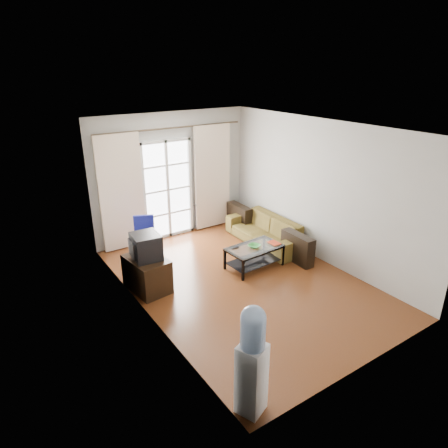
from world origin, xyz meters
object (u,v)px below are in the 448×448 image
(crt_tv, at_px, (145,247))
(task_chair, at_px, (146,252))
(sofa, at_px, (266,231))
(tv_stand, at_px, (147,274))
(coffee_table, at_px, (254,254))
(water_cooler, at_px, (252,359))

(crt_tv, height_order, task_chair, crt_tv)
(sofa, bearing_deg, crt_tv, -81.47)
(sofa, distance_m, tv_stand, 2.89)
(tv_stand, bearing_deg, task_chair, 60.76)
(task_chair, bearing_deg, crt_tv, -89.33)
(crt_tv, bearing_deg, sofa, 11.90)
(coffee_table, xyz_separation_m, crt_tv, (-2.00, 0.38, 0.53))
(sofa, bearing_deg, coffee_table, -48.59)
(coffee_table, height_order, task_chair, task_chair)
(coffee_table, height_order, crt_tv, crt_tv)
(sofa, relative_size, tv_stand, 2.50)
(tv_stand, xyz_separation_m, crt_tv, (0.00, -0.00, 0.51))
(coffee_table, bearing_deg, tv_stand, 169.22)
(crt_tv, relative_size, task_chair, 0.53)
(sofa, height_order, crt_tv, crt_tv)
(tv_stand, relative_size, crt_tv, 1.57)
(water_cooler, bearing_deg, task_chair, 61.33)
(coffee_table, distance_m, crt_tv, 2.10)
(sofa, relative_size, task_chair, 2.08)
(sofa, height_order, task_chair, task_chair)
(task_chair, relative_size, water_cooler, 0.71)
(tv_stand, height_order, crt_tv, crt_tv)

